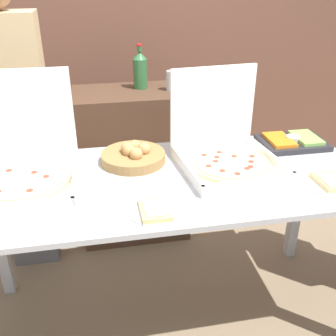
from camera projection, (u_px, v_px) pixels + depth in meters
ground_plane at (168, 313)px, 2.24m from camera, size 16.00×16.00×0.00m
brick_wall_behind at (128, 19)px, 3.09m from camera, size 10.00×0.06×2.80m
buffet_table at (168, 199)px, 1.89m from camera, size 1.92×0.82×0.88m
pizza_box_far_right at (225, 149)px, 1.93m from camera, size 0.49×0.51×0.45m
pizza_box_near_right at (22, 164)px, 1.77m from camera, size 0.48×0.50×0.47m
paper_plate_front_center at (155, 210)px, 1.56m from camera, size 0.21×0.21×0.03m
paper_plate_front_right at (331, 182)px, 1.77m from camera, size 0.24×0.24×0.03m
veggie_tray at (292, 142)px, 2.16m from camera, size 0.35×0.25×0.05m
bread_basket at (133, 156)px, 1.97m from camera, size 0.32×0.32×0.10m
sideboard_podium at (133, 165)px, 2.74m from camera, size 0.74×0.44×1.06m
soda_bottle at (140, 69)px, 2.51m from camera, size 0.09×0.09×0.28m
soda_can_silver at (171, 81)px, 2.49m from camera, size 0.07×0.07×0.12m
person_guest_plaid at (15, 127)px, 2.27m from camera, size 0.40×0.22×1.78m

